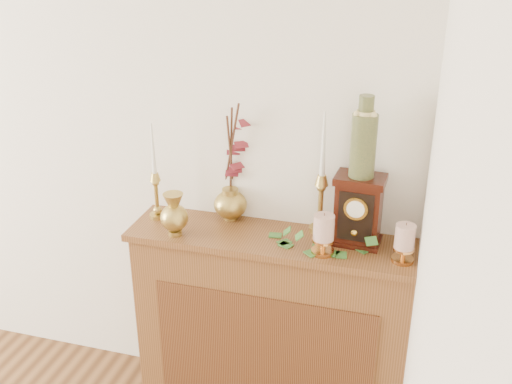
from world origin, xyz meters
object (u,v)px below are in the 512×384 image
(ginger_jar, at_px, (236,165))
(ceramic_vase, at_px, (364,141))
(mantel_clock, at_px, (358,211))
(bud_vase, at_px, (174,215))
(candlestick_center, at_px, (321,194))
(candlestick_left, at_px, (156,188))

(ginger_jar, height_order, ceramic_vase, ceramic_vase)
(mantel_clock, bearing_deg, bud_vase, -165.67)
(bud_vase, xyz_separation_m, ginger_jar, (0.20, 0.24, 0.15))
(candlestick_center, distance_m, bud_vase, 0.62)
(candlestick_center, bearing_deg, ceramic_vase, -19.13)
(bud_vase, relative_size, ginger_jar, 0.35)
(bud_vase, bearing_deg, mantel_clock, 10.56)
(candlestick_left, bearing_deg, bud_vase, -43.25)
(candlestick_center, relative_size, mantel_clock, 1.78)
(candlestick_left, distance_m, ceramic_vase, 0.94)
(ginger_jar, relative_size, ceramic_vase, 1.68)
(bud_vase, height_order, mantel_clock, mantel_clock)
(candlestick_left, distance_m, bud_vase, 0.20)
(candlestick_left, bearing_deg, mantel_clock, 0.52)
(candlestick_left, xyz_separation_m, candlestick_center, (0.72, 0.07, 0.03))
(candlestick_left, bearing_deg, ceramic_vase, 0.70)
(bud_vase, xyz_separation_m, mantel_clock, (0.75, 0.14, 0.05))
(candlestick_center, bearing_deg, candlestick_left, -174.65)
(ginger_jar, bearing_deg, candlestick_left, -161.34)
(ginger_jar, xyz_separation_m, mantel_clock, (0.55, -0.11, -0.10))
(bud_vase, relative_size, mantel_clock, 0.64)
(ginger_jar, bearing_deg, bud_vase, -128.75)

